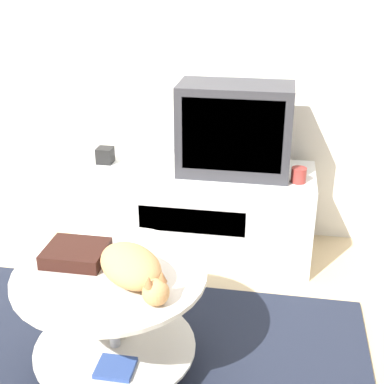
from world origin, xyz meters
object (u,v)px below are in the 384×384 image
Objects in this scene: dvd_box at (76,253)px; cat at (132,267)px; tv at (235,130)px; speaker at (105,155)px.

cat is at bearing -24.03° from dvd_box.
cat is (-0.26, -1.10, -0.20)m from tv.
dvd_box is at bearing -118.22° from tv.
dvd_box is (-0.53, -0.98, -0.24)m from tv.
tv is 2.50× the size of dvd_box.
speaker is at bearing 101.75° from dvd_box.
tv is at bearing 121.58° from cat.
tv reaches higher than cat.
speaker is 0.37× the size of dvd_box.
speaker is at bearing 178.30° from tv.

